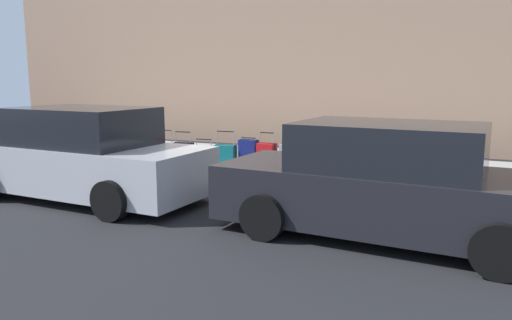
# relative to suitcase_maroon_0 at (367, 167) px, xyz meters

# --- Properties ---
(ground_plane) EXTENTS (40.00, 40.00, 0.00)m
(ground_plane) POSITION_rel_suitcase_maroon_0_xyz_m (3.00, 0.79, -0.52)
(ground_plane) COLOR black
(sidewalk_curb) EXTENTS (18.00, 5.00, 0.14)m
(sidewalk_curb) POSITION_rel_suitcase_maroon_0_xyz_m (3.00, -1.71, -0.45)
(sidewalk_curb) COLOR #9E9B93
(sidewalk_curb) RESTS_ON ground_plane
(suitcase_maroon_0) EXTENTS (0.39, 0.22, 1.00)m
(suitcase_maroon_0) POSITION_rel_suitcase_maroon_0_xyz_m (0.00, 0.00, 0.00)
(suitcase_maroon_0) COLOR maroon
(suitcase_maroon_0) RESTS_ON sidewalk_curb
(suitcase_black_1) EXTENTS (0.48, 0.23, 0.72)m
(suitcase_black_1) POSITION_rel_suitcase_maroon_0_xyz_m (0.51, 0.04, -0.04)
(suitcase_black_1) COLOR black
(suitcase_black_1) RESTS_ON sidewalk_curb
(suitcase_olive_2) EXTENTS (0.47, 0.22, 0.98)m
(suitcase_olive_2) POSITION_rel_suitcase_maroon_0_xyz_m (1.06, 0.13, -0.03)
(suitcase_olive_2) COLOR #59601E
(suitcase_olive_2) RESTS_ON sidewalk_curb
(suitcase_silver_3) EXTENTS (0.39, 0.29, 1.03)m
(suitcase_silver_3) POSITION_rel_suitcase_maroon_0_xyz_m (1.56, 0.00, -0.01)
(suitcase_silver_3) COLOR #9EA0A8
(suitcase_silver_3) RESTS_ON sidewalk_curb
(suitcase_red_4) EXTENTS (0.37, 0.28, 0.97)m
(suitcase_red_4) POSITION_rel_suitcase_maroon_0_xyz_m (2.01, 0.11, -0.01)
(suitcase_red_4) COLOR red
(suitcase_red_4) RESTS_ON sidewalk_curb
(suitcase_navy_5) EXTENTS (0.41, 0.24, 0.83)m
(suitcase_navy_5) POSITION_rel_suitcase_maroon_0_xyz_m (2.47, 0.00, 0.01)
(suitcase_navy_5) COLOR navy
(suitcase_navy_5) RESTS_ON sidewalk_curb
(suitcase_teal_6) EXTENTS (0.46, 0.26, 0.95)m
(suitcase_teal_6) POSITION_rel_suitcase_maroon_0_xyz_m (2.98, 0.08, -0.05)
(suitcase_teal_6) COLOR #0F606B
(suitcase_teal_6) RESTS_ON sidewalk_curb
(suitcase_maroon_7) EXTENTS (0.43, 0.20, 0.75)m
(suitcase_maroon_7) POSITION_rel_suitcase_maroon_0_xyz_m (3.50, 0.09, -0.10)
(suitcase_maroon_7) COLOR maroon
(suitcase_maroon_7) RESTS_ON sidewalk_curb
(suitcase_black_8) EXTENTS (0.43, 0.28, 0.89)m
(suitcase_black_8) POSITION_rel_suitcase_maroon_0_xyz_m (4.00, 0.13, -0.05)
(suitcase_black_8) COLOR black
(suitcase_black_8) RESTS_ON sidewalk_curb
(suitcase_olive_9) EXTENTS (0.50, 0.26, 0.91)m
(suitcase_olive_9) POSITION_rel_suitcase_maroon_0_xyz_m (4.53, 0.08, -0.08)
(suitcase_olive_9) COLOR #59601E
(suitcase_olive_9) RESTS_ON sidewalk_curb
(fire_hydrant) EXTENTS (0.39, 0.21, 0.83)m
(fire_hydrant) POSITION_rel_suitcase_maroon_0_xyz_m (5.43, 0.07, 0.06)
(fire_hydrant) COLOR #99999E
(fire_hydrant) RESTS_ON sidewalk_curb
(bollard_post) EXTENTS (0.11, 0.11, 0.84)m
(bollard_post) POSITION_rel_suitcase_maroon_0_xyz_m (6.15, 0.22, 0.04)
(bollard_post) COLOR brown
(bollard_post) RESTS_ON sidewalk_curb
(parking_meter) EXTENTS (0.12, 0.09, 1.27)m
(parking_meter) POSITION_rel_suitcase_maroon_0_xyz_m (-0.80, -0.18, 0.45)
(parking_meter) COLOR slate
(parking_meter) RESTS_ON sidewalk_curb
(parked_car_charcoal_0) EXTENTS (4.74, 2.23, 1.58)m
(parked_car_charcoal_0) POSITION_rel_suitcase_maroon_0_xyz_m (-0.78, 2.49, 0.23)
(parked_car_charcoal_0) COLOR black
(parked_car_charcoal_0) RESTS_ON ground_plane
(parked_car_silver_1) EXTENTS (4.72, 2.16, 1.66)m
(parked_car_silver_1) POSITION_rel_suitcase_maroon_0_xyz_m (4.61, 2.49, 0.26)
(parked_car_silver_1) COLOR #B2B5BA
(parked_car_silver_1) RESTS_ON ground_plane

